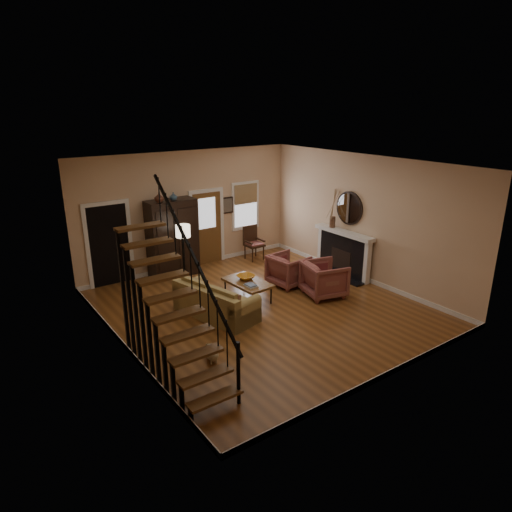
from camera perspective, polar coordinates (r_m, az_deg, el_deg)
room at (r=11.27m, az=-6.17°, el=3.04°), size 7.00×7.33×3.30m
staircase at (r=7.64m, az=-10.28°, el=-4.18°), size 0.94×2.80×3.20m
fireplace at (r=12.64m, az=10.99°, el=0.91°), size 0.33×1.95×2.30m
armoire at (r=12.46m, az=-10.40°, el=2.19°), size 1.30×0.60×2.10m
vase_a at (r=11.96m, az=-12.04°, el=7.19°), size 0.24×0.24×0.25m
vase_b at (r=12.12m, az=-10.30°, el=7.36°), size 0.20×0.20×0.21m
sofa at (r=10.16m, az=-5.04°, el=-5.57°), size 1.28×2.09×0.73m
coffee_table at (r=10.98m, az=-1.05°, el=-4.33°), size 0.78×1.26×0.47m
bowl at (r=11.01m, az=-1.29°, el=-2.65°), size 0.42×0.42×0.10m
books at (r=10.58m, az=-0.67°, el=-3.68°), size 0.22×0.31×0.06m
armchair_left at (r=11.25m, az=8.52°, el=-2.88°), size 1.15×1.13×0.86m
armchair_right at (r=11.83m, az=4.08°, el=-1.73°), size 0.97×0.95×0.82m
floor_lamp at (r=11.79m, az=-8.96°, el=0.06°), size 0.48×0.48×1.61m
side_chair at (r=13.67m, az=-0.23°, el=1.63°), size 0.54×0.54×1.02m
dog at (r=8.58m, az=-5.50°, el=-12.16°), size 0.32×0.43×0.28m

